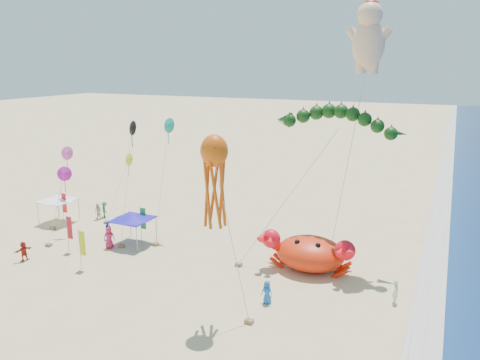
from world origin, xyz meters
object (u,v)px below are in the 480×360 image
Objects in this scene: canopy_blue at (133,217)px; octopus_kite at (215,175)px; crab_inflatable at (310,252)px; canopy_white at (58,198)px; cherub_kite at (369,35)px; dragon_kite at (337,123)px.

octopus_kite is at bearing -32.40° from canopy_blue.
canopy_blue is (-11.87, 7.53, -6.50)m from octopus_kite.
canopy_white is (-25.19, 0.21, 1.09)m from crab_inflatable.
cherub_kite is 5.90× the size of canopy_blue.
dragon_kite is 1.05× the size of octopus_kite.
cherub_kite is at bearing 7.40° from canopy_white.
canopy_white is (-26.09, -2.51, -8.31)m from dragon_kite.
octopus_kite is at bearing -115.07° from cherub_kite.
cherub_kite reaches higher than crab_inflatable.
crab_inflatable is 12.13m from octopus_kite.
canopy_blue and canopy_white have the same top height.
dragon_kite is 12.46m from octopus_kite.
cherub_kite reaches higher than canopy_white.
cherub_kite is 1.73× the size of octopus_kite.
canopy_white is at bearing 157.47° from octopus_kite.
cherub_kite is at bearing 64.93° from octopus_kite.
canopy_blue is 10.15m from canopy_white.
cherub_kite is at bearing 32.33° from dragon_kite.
cherub_kite is at bearing 55.21° from crab_inflatable.
cherub_kite is 31.64m from canopy_white.
cherub_kite is (2.66, 3.82, 15.68)m from crab_inflatable.
crab_inflatable is at bearing 69.70° from octopus_kite.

